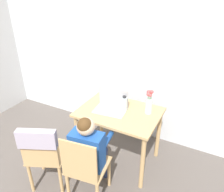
# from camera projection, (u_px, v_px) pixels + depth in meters

# --- Properties ---
(wall_back) EXTENTS (6.40, 0.05, 2.50)m
(wall_back) POSITION_uv_depth(u_px,v_px,m) (126.00, 54.00, 3.07)
(wall_back) COLOR silver
(wall_back) RESTS_ON ground_plane
(dining_table) EXTENTS (0.97, 0.70, 0.76)m
(dining_table) POSITION_uv_depth(u_px,v_px,m) (119.00, 119.00, 2.69)
(dining_table) COLOR tan
(dining_table) RESTS_ON ground_plane
(chair_occupied) EXTENTS (0.45, 0.45, 0.86)m
(chair_occupied) POSITION_uv_depth(u_px,v_px,m) (85.00, 168.00, 2.25)
(chair_occupied) COLOR tan
(chair_occupied) RESTS_ON ground_plane
(chair_spare) EXTENTS (0.54, 0.56, 0.87)m
(chair_spare) POSITION_uv_depth(u_px,v_px,m) (42.00, 149.00, 2.29)
(chair_spare) COLOR tan
(chair_spare) RESTS_ON ground_plane
(person_seated) EXTENTS (0.40, 0.46, 1.02)m
(person_seated) POSITION_uv_depth(u_px,v_px,m) (89.00, 147.00, 2.26)
(person_seated) COLOR #1E4C9E
(person_seated) RESTS_ON ground_plane
(laptop) EXTENTS (0.40, 0.29, 0.26)m
(laptop) POSITION_uv_depth(u_px,v_px,m) (111.00, 105.00, 2.66)
(laptop) COLOR #B2B2B7
(laptop) RESTS_ON dining_table
(flower_vase) EXTENTS (0.08, 0.08, 0.30)m
(flower_vase) POSITION_uv_depth(u_px,v_px,m) (149.00, 103.00, 2.54)
(flower_vase) COLOR silver
(flower_vase) RESTS_ON dining_table
(water_bottle) EXTENTS (0.07, 0.07, 0.19)m
(water_bottle) POSITION_uv_depth(u_px,v_px,m) (124.00, 104.00, 2.62)
(water_bottle) COLOR silver
(water_bottle) RESTS_ON dining_table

